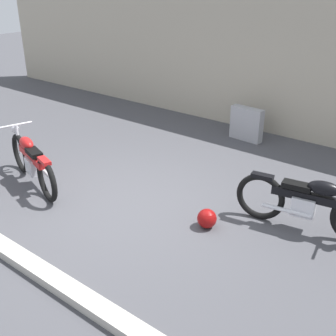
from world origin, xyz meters
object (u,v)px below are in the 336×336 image
stone_marker (246,124)px  motorcycle_black (309,203)px  motorcycle_red (32,161)px  helmet (207,218)px

stone_marker → motorcycle_black: size_ratio=0.36×
stone_marker → motorcycle_red: (-1.87, -4.23, 0.08)m
stone_marker → helmet: size_ratio=2.58×
motorcycle_black → motorcycle_red: motorcycle_black is taller
motorcycle_red → stone_marker: bearing=-97.0°
motorcycle_black → motorcycle_red: 4.57m
motorcycle_black → stone_marker: bearing=123.1°
helmet → motorcycle_red: motorcycle_red is taller
motorcycle_red → helmet: bearing=-150.3°
stone_marker → motorcycle_black: (2.44, -2.72, 0.09)m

